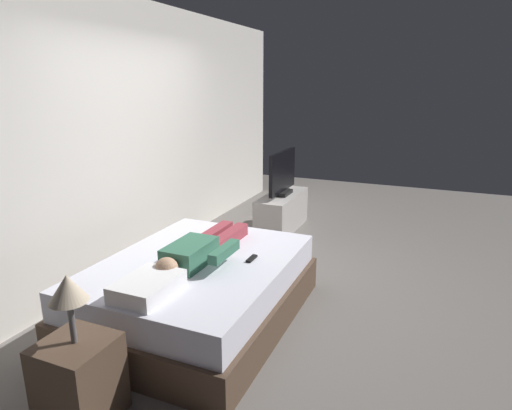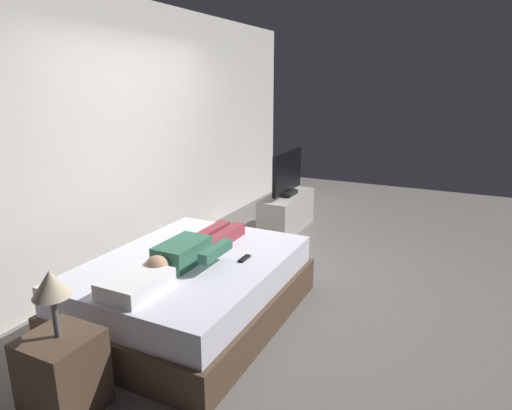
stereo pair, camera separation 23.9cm
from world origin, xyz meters
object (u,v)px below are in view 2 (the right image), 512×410
object	(u,v)px
remote	(244,258)
tv_stand	(287,213)
pillow	(136,284)
nightstand	(63,374)
bed	(192,288)
lamp	(51,285)
person	(193,248)
tv	(287,174)

from	to	relation	value
remote	tv_stand	distance (m)	2.40
pillow	nightstand	world-z (taller)	pillow
bed	lamp	distance (m)	1.42
tv_stand	nightstand	xyz separation A→B (m)	(-3.79, -0.09, 0.01)
bed	person	xyz separation A→B (m)	(0.03, -0.01, 0.36)
remote	tv_stand	xyz separation A→B (m)	(2.32, 0.56, -0.30)
tv_stand	tv	distance (m)	0.53
remote	nightstand	world-z (taller)	remote
bed	remote	xyz separation A→B (m)	(0.18, -0.42, 0.29)
tv_stand	lamp	xyz separation A→B (m)	(-3.79, -0.09, 0.60)
tv_stand	remote	bearing A→B (deg)	-166.38
remote	tv	xyz separation A→B (m)	(2.32, 0.56, 0.24)
bed	tv_stand	distance (m)	2.50
tv	lamp	bearing A→B (deg)	-178.65
pillow	lamp	bearing A→B (deg)	174.77
pillow	tv_stand	size ratio (longest dim) A/B	0.44
nightstand	person	bearing A→B (deg)	-2.92
pillow	lamp	world-z (taller)	lamp
remote	bed	bearing A→B (deg)	113.43
nightstand	remote	bearing A→B (deg)	-17.82
bed	lamp	world-z (taller)	lamp
person	remote	xyz separation A→B (m)	(0.15, -0.40, -0.07)
bed	pillow	distance (m)	0.75
pillow	nightstand	bearing A→B (deg)	174.77
bed	remote	size ratio (longest dim) A/B	13.18
tv	pillow	bearing A→B (deg)	-177.36
person	nightstand	distance (m)	1.37
person	nightstand	world-z (taller)	person
person	nightstand	xyz separation A→B (m)	(-1.32, 0.07, -0.36)
tv	person	bearing A→B (deg)	-176.37
pillow	bed	bearing A→B (deg)	0.00
remote	person	bearing A→B (deg)	110.47
person	lamp	bearing A→B (deg)	177.08
remote	tv	size ratio (longest dim) A/B	0.17
pillow	tv_stand	distance (m)	3.19
person	remote	distance (m)	0.44
tv_stand	tv	xyz separation A→B (m)	(0.00, 0.00, 0.53)
person	tv	world-z (taller)	tv
person	tv_stand	xyz separation A→B (m)	(2.47, 0.16, -0.37)
person	nightstand	size ratio (longest dim) A/B	2.42
lamp	bed	bearing A→B (deg)	-2.52
bed	tv_stand	bearing A→B (deg)	3.35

